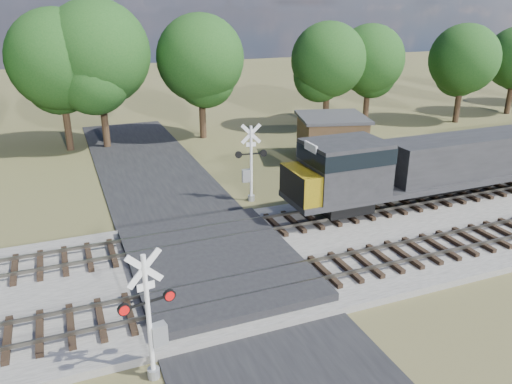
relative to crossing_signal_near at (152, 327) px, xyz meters
name	(u,v)px	position (x,y,z in m)	size (l,w,h in m)	color
ground	(218,275)	(3.67, 5.14, -1.83)	(160.00, 160.00, 0.00)	brown
ballast_bed	(404,230)	(13.67, 5.64, -1.68)	(140.00, 10.00, 0.30)	gray
road	(218,274)	(3.67, 5.14, -1.79)	(7.00, 60.00, 0.08)	black
crossing_panel	(215,263)	(3.67, 5.64, -1.51)	(7.00, 9.00, 0.62)	#262628
track_near	(306,275)	(6.79, 3.14, -1.41)	(140.00, 2.60, 0.33)	black
track_far	(259,227)	(6.79, 8.14, -1.41)	(140.00, 2.60, 0.33)	black
crossing_signal_near	(152,327)	(0.00, 0.00, 0.00)	(1.76, 0.46, 4.40)	silver
crossing_signal_far	(250,170)	(7.99, 12.58, 0.08)	(1.84, 0.47, 4.59)	silver
equipment_shed	(331,137)	(16.57, 18.16, -0.19)	(5.84, 5.84, 3.23)	#4A361F
treeline	(190,61)	(8.49, 26.71, 4.69)	(80.63, 11.27, 11.82)	black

